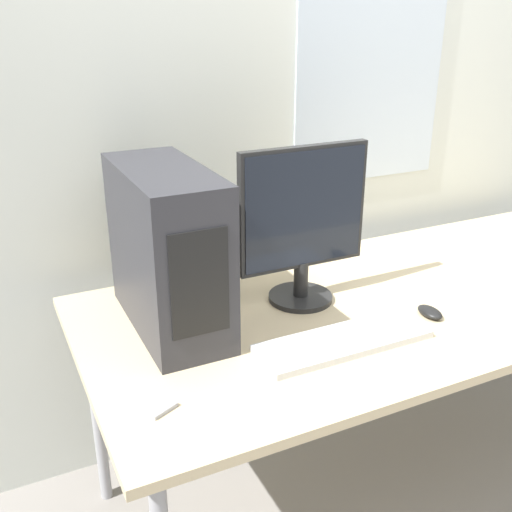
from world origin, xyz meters
TOP-DOWN VIEW (x-y plane):
  - wall_back at (0.00, 1.04)m, footprint 8.00×0.07m
  - desk at (0.00, 0.46)m, footprint 2.09×0.91m
  - pc_tower at (-0.76, 0.59)m, footprint 0.22×0.50m
  - monitor_main at (-0.34, 0.56)m, footprint 0.41×0.20m
  - keyboard at (-0.37, 0.27)m, footprint 0.49×0.16m
  - mouse at (-0.05, 0.30)m, footprint 0.05×0.09m
  - cell_phone at (-0.93, 0.25)m, footprint 0.12×0.15m

SIDE VIEW (x-z plane):
  - desk at x=0.00m, z-range 0.34..1.12m
  - cell_phone at x=-0.93m, z-range 0.78..0.79m
  - keyboard at x=-0.37m, z-range 0.78..0.80m
  - mouse at x=-0.05m, z-range 0.78..0.80m
  - pc_tower at x=-0.76m, z-range 0.78..1.24m
  - monitor_main at x=-0.34m, z-range 0.79..1.28m
  - wall_back at x=0.00m, z-range 0.00..2.70m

